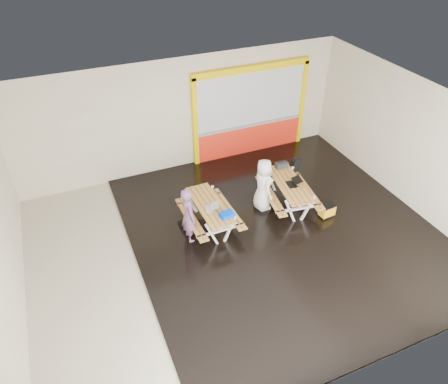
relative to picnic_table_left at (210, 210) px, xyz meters
name	(u,v)px	position (x,y,z in m)	size (l,w,h in m)	color
room	(239,187)	(0.41, -0.87, 1.18)	(10.02, 8.02, 3.52)	beige
deck	(282,230)	(1.66, -0.87, -0.55)	(7.50, 7.98, 0.05)	black
kiosk	(250,113)	(2.61, 3.06, 0.87)	(3.88, 0.16, 3.00)	red
picnic_table_left	(210,210)	(0.00, 0.00, 0.00)	(1.30, 1.88, 0.74)	#B37B39
picnic_table_right	(289,189)	(2.33, 0.00, 0.02)	(1.55, 2.08, 0.77)	#B37B39
person_left	(189,215)	(-0.64, -0.24, 0.21)	(0.56, 0.37, 1.54)	#764C72
person_right	(263,185)	(1.62, 0.17, 0.23)	(0.74, 0.48, 1.51)	white
laptop_left	(212,208)	(-0.02, -0.20, 0.22)	(0.41, 0.38, 0.14)	silver
laptop_right	(294,183)	(2.40, -0.08, 0.25)	(0.42, 0.38, 0.16)	black
blue_pouch	(227,215)	(0.22, -0.60, 0.22)	(0.34, 0.24, 0.10)	#003ADA
toolbox	(282,165)	(2.52, 0.78, 0.28)	(0.36, 0.18, 0.21)	black
backpack	(295,164)	(3.03, 0.84, 0.13)	(0.27, 0.19, 0.42)	black
dark_case	(271,203)	(1.90, 0.15, -0.45)	(0.38, 0.29, 0.14)	black
fluke_bag	(327,211)	(3.05, -0.86, -0.35)	(0.44, 0.31, 0.36)	black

